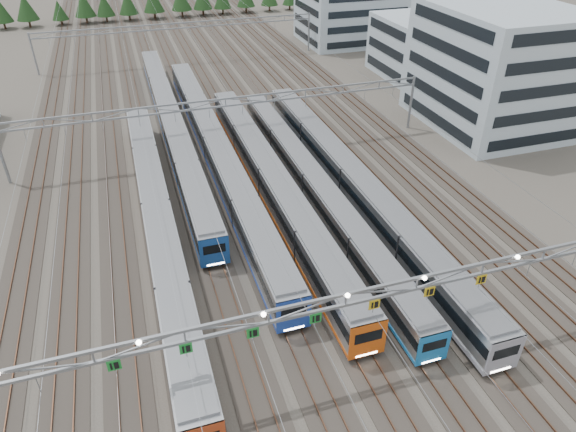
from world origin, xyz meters
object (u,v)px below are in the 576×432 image
object	(u,v)px
train_d	(272,181)
train_f	(352,181)
depot_bldg_north	(351,13)
train_e	(314,185)
train_c	(216,148)
gantry_mid	(226,109)
depot_bldg_south	(496,68)
gantry_near	(346,303)
train_b	(171,123)
depot_bldg_mid	(419,47)
gantry_far	(179,30)
train_a	(158,216)

from	to	relation	value
train_d	train_f	xyz separation A→B (m)	(9.00, -2.82, -0.05)
depot_bldg_north	train_e	bearing A→B (deg)	-116.97
train_c	gantry_mid	xyz separation A→B (m)	(2.25, 2.73, 4.16)
depot_bldg_south	gantry_near	bearing A→B (deg)	-136.60
depot_bldg_south	train_b	bearing A→B (deg)	168.27
gantry_near	depot_bldg_mid	xyz separation A→B (m)	(42.10, 62.67, -1.74)
depot_bldg_mid	depot_bldg_north	xyz separation A→B (m)	(-1.98, 27.25, 0.95)
train_f	depot_bldg_mid	world-z (taller)	depot_bldg_mid
train_b	gantry_near	xyz separation A→B (m)	(6.70, -47.93, 4.93)
train_c	depot_bldg_north	xyz separation A→B (m)	(42.32, 52.53, 4.07)
train_b	depot_bldg_north	distance (m)	63.03
gantry_mid	depot_bldg_north	distance (m)	63.92
train_b	train_f	xyz separation A→B (m)	(18.00, -24.25, 0.09)
train_c	depot_bldg_north	world-z (taller)	depot_bldg_north
train_d	depot_bldg_mid	xyz separation A→B (m)	(39.80, 36.17, 3.06)
gantry_far	depot_bldg_mid	size ratio (longest dim) A/B	3.52
depot_bldg_south	train_f	bearing A→B (deg)	-153.52
gantry_mid	gantry_near	bearing A→B (deg)	-90.07
train_d	gantry_far	size ratio (longest dim) A/B	0.93
gantry_far	train_c	bearing A→B (deg)	-92.70
train_b	gantry_near	world-z (taller)	gantry_near
train_e	train_f	size ratio (longest dim) A/B	0.94
train_a	depot_bldg_mid	xyz separation A→B (m)	(53.30, 39.47, 3.14)
train_a	gantry_near	distance (m)	26.23
train_a	train_c	distance (m)	16.80
train_c	train_b	bearing A→B (deg)	113.12
train_e	train_d	bearing A→B (deg)	155.45
depot_bldg_south	depot_bldg_mid	size ratio (longest dim) A/B	1.38
train_e	depot_bldg_mid	distance (m)	52.14
train_d	depot_bldg_mid	distance (m)	53.87
train_a	train_d	world-z (taller)	train_d
depot_bldg_south	depot_bldg_mid	xyz separation A→B (m)	(1.75, 24.51, -3.29)
train_c	depot_bldg_mid	world-z (taller)	depot_bldg_mid
depot_bldg_south	train_e	bearing A→B (deg)	-157.77
depot_bldg_north	train_b	bearing A→B (deg)	-138.12
train_c	gantry_near	bearing A→B (deg)	-86.63
gantry_near	depot_bldg_south	xyz separation A→B (m)	(40.36, 38.16, 1.55)
gantry_near	train_d	bearing A→B (deg)	85.05
train_f	gantry_near	distance (m)	26.68
train_c	gantry_far	bearing A→B (deg)	87.30
gantry_mid	depot_bldg_mid	distance (m)	47.73
gantry_mid	depot_bldg_south	size ratio (longest dim) A/B	2.56
gantry_mid	depot_bldg_north	bearing A→B (deg)	51.18
gantry_far	depot_bldg_mid	bearing A→B (deg)	-28.09
depot_bldg_mid	train_f	bearing A→B (deg)	-128.31
train_a	train_c	xyz separation A→B (m)	(9.00, 14.18, 0.02)
train_a	train_e	size ratio (longest dim) A/B	1.05
train_d	train_f	bearing A→B (deg)	-17.37
train_d	train_f	distance (m)	9.43
gantry_mid	train_b	bearing A→B (deg)	130.82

